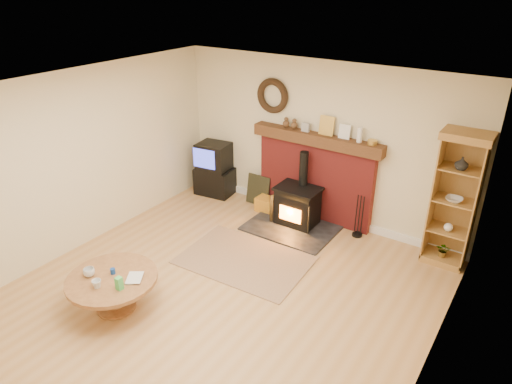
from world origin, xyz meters
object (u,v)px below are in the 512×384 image
Objects in this scene: wood_stove at (296,208)px; coffee_table at (112,283)px; curio_cabinet at (455,200)px; tv_unit at (214,170)px.

wood_stove is 1.29× the size of coffee_table.
curio_cabinet reaches higher than coffee_table.
curio_cabinet is 1.79× the size of coffee_table.
wood_stove is at bearing -172.78° from curio_cabinet.
wood_stove is at bearing -6.19° from tv_unit.
curio_cabinet is at bearing 47.30° from coffee_table.
curio_cabinet is (2.26, 0.29, 0.66)m from wood_stove.
coffee_table is (-0.82, -3.05, 0.06)m from wood_stove.
wood_stove is 1.87m from tv_unit.
wood_stove reaches higher than tv_unit.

